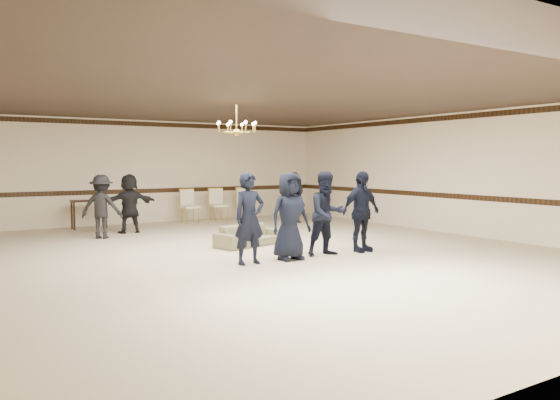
{
  "coord_description": "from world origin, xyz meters",
  "views": [
    {
      "loc": [
        -5.58,
        -9.71,
        1.91
      ],
      "look_at": [
        0.19,
        -0.5,
        1.15
      ],
      "focal_mm": 35.09,
      "sensor_mm": 36.0,
      "label": 1
    }
  ],
  "objects_px": {
    "settee": "(249,235)",
    "adult_right": "(296,198)",
    "adult_mid": "(129,203)",
    "banquet_chair_left": "(190,206)",
    "banquet_chair_mid": "(219,205)",
    "chandelier": "(236,118)",
    "boy_b": "(290,216)",
    "console_table": "(89,214)",
    "boy_c": "(327,214)",
    "boy_a": "(249,219)",
    "banquet_chair_right": "(246,204)",
    "adult_left": "(102,207)",
    "boy_d": "(361,212)"
  },
  "relations": [
    {
      "from": "settee",
      "to": "banquet_chair_mid",
      "type": "xyz_separation_m",
      "value": [
        1.68,
        5.05,
        0.28
      ]
    },
    {
      "from": "banquet_chair_mid",
      "to": "banquet_chair_right",
      "type": "relative_size",
      "value": 1.0
    },
    {
      "from": "console_table",
      "to": "boy_c",
      "type": "bearing_deg",
      "value": -63.19
    },
    {
      "from": "chandelier",
      "to": "banquet_chair_mid",
      "type": "distance_m",
      "value": 6.03
    },
    {
      "from": "adult_mid",
      "to": "banquet_chair_left",
      "type": "relative_size",
      "value": 1.53
    },
    {
      "from": "banquet_chair_left",
      "to": "console_table",
      "type": "distance_m",
      "value": 3.01
    },
    {
      "from": "boy_b",
      "to": "boy_a",
      "type": "bearing_deg",
      "value": -179.21
    },
    {
      "from": "console_table",
      "to": "adult_right",
      "type": "bearing_deg",
      "value": -14.7
    },
    {
      "from": "boy_a",
      "to": "console_table",
      "type": "distance_m",
      "value": 7.33
    },
    {
      "from": "adult_left",
      "to": "banquet_chair_left",
      "type": "relative_size",
      "value": 1.53
    },
    {
      "from": "boy_d",
      "to": "adult_left",
      "type": "xyz_separation_m",
      "value": [
        -4.15,
        4.97,
        -0.06
      ]
    },
    {
      "from": "banquet_chair_left",
      "to": "banquet_chair_right",
      "type": "xyz_separation_m",
      "value": [
        2.0,
        0.0,
        0.0
      ]
    },
    {
      "from": "boy_b",
      "to": "adult_left",
      "type": "height_order",
      "value": "boy_b"
    },
    {
      "from": "adult_right",
      "to": "console_table",
      "type": "bearing_deg",
      "value": 153.95
    },
    {
      "from": "settee",
      "to": "adult_mid",
      "type": "height_order",
      "value": "adult_mid"
    },
    {
      "from": "boy_b",
      "to": "console_table",
      "type": "bearing_deg",
      "value": 107.45
    },
    {
      "from": "boy_d",
      "to": "banquet_chair_mid",
      "type": "relative_size",
      "value": 1.64
    },
    {
      "from": "adult_mid",
      "to": "banquet_chair_mid",
      "type": "bearing_deg",
      "value": -155.85
    },
    {
      "from": "settee",
      "to": "adult_right",
      "type": "relative_size",
      "value": 1.03
    },
    {
      "from": "chandelier",
      "to": "banquet_chair_left",
      "type": "bearing_deg",
      "value": 78.65
    },
    {
      "from": "boy_d",
      "to": "adult_right",
      "type": "height_order",
      "value": "boy_d"
    },
    {
      "from": "boy_c",
      "to": "adult_mid",
      "type": "xyz_separation_m",
      "value": [
        -2.35,
        5.67,
        -0.06
      ]
    },
    {
      "from": "chandelier",
      "to": "boy_b",
      "type": "bearing_deg",
      "value": -83.99
    },
    {
      "from": "adult_left",
      "to": "console_table",
      "type": "distance_m",
      "value": 2.29
    },
    {
      "from": "boy_c",
      "to": "console_table",
      "type": "height_order",
      "value": "boy_c"
    },
    {
      "from": "boy_b",
      "to": "boy_c",
      "type": "xyz_separation_m",
      "value": [
        0.9,
        0.0,
        0.0
      ]
    },
    {
      "from": "adult_mid",
      "to": "banquet_chair_left",
      "type": "xyz_separation_m",
      "value": [
        2.3,
        1.35,
        -0.27
      ]
    },
    {
      "from": "adult_left",
      "to": "banquet_chair_mid",
      "type": "xyz_separation_m",
      "value": [
        4.2,
        2.05,
        -0.27
      ]
    },
    {
      "from": "banquet_chair_right",
      "to": "banquet_chair_left",
      "type": "bearing_deg",
      "value": -174.29
    },
    {
      "from": "settee",
      "to": "adult_right",
      "type": "distance_m",
      "value": 4.83
    },
    {
      "from": "boy_c",
      "to": "boy_b",
      "type": "bearing_deg",
      "value": -175.16
    },
    {
      "from": "settee",
      "to": "banquet_chair_mid",
      "type": "height_order",
      "value": "banquet_chair_mid"
    },
    {
      "from": "banquet_chair_mid",
      "to": "adult_mid",
      "type": "bearing_deg",
      "value": -153.42
    },
    {
      "from": "adult_right",
      "to": "banquet_chair_right",
      "type": "height_order",
      "value": "adult_right"
    },
    {
      "from": "chandelier",
      "to": "adult_mid",
      "type": "bearing_deg",
      "value": 108.26
    },
    {
      "from": "adult_left",
      "to": "adult_right",
      "type": "height_order",
      "value": "same"
    },
    {
      "from": "boy_b",
      "to": "banquet_chair_right",
      "type": "bearing_deg",
      "value": 68.73
    },
    {
      "from": "adult_left",
      "to": "boy_c",
      "type": "bearing_deg",
      "value": 156.81
    },
    {
      "from": "banquet_chair_mid",
      "to": "boy_c",
      "type": "bearing_deg",
      "value": -93.28
    },
    {
      "from": "boy_b",
      "to": "boy_c",
      "type": "bearing_deg",
      "value": 0.79
    },
    {
      "from": "settee",
      "to": "banquet_chair_mid",
      "type": "bearing_deg",
      "value": 56.51
    },
    {
      "from": "chandelier",
      "to": "banquet_chair_left",
      "type": "height_order",
      "value": "chandelier"
    },
    {
      "from": "banquet_chair_mid",
      "to": "banquet_chair_right",
      "type": "distance_m",
      "value": 1.0
    },
    {
      "from": "boy_b",
      "to": "banquet_chair_right",
      "type": "height_order",
      "value": "boy_b"
    },
    {
      "from": "banquet_chair_mid",
      "to": "console_table",
      "type": "distance_m",
      "value": 4.01
    },
    {
      "from": "boy_b",
      "to": "console_table",
      "type": "relative_size",
      "value": 1.73
    },
    {
      "from": "boy_c",
      "to": "adult_left",
      "type": "xyz_separation_m",
      "value": [
        -3.25,
        4.97,
        -0.06
      ]
    },
    {
      "from": "settee",
      "to": "banquet_chair_left",
      "type": "relative_size",
      "value": 1.57
    },
    {
      "from": "adult_mid",
      "to": "adult_right",
      "type": "relative_size",
      "value": 1.0
    },
    {
      "from": "banquet_chair_mid",
      "to": "adult_right",
      "type": "bearing_deg",
      "value": -39.69
    }
  ]
}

